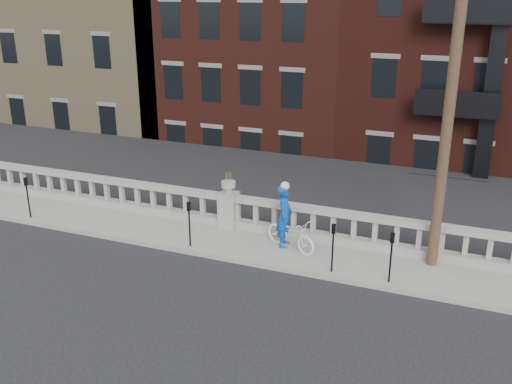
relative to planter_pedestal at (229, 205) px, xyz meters
The scene contains 12 objects.
ground 4.04m from the planter_pedestal, 90.00° to the right, with size 120.00×120.00×0.00m, color black.
sidewalk 1.21m from the planter_pedestal, 90.00° to the right, with size 32.00×2.20×0.15m, color gray.
balustrade 0.19m from the planter_pedestal, ahead, with size 28.00×0.34×1.03m.
planter_pedestal is the anchor object (origin of this frame).
lower_level 19.19m from the planter_pedestal, 88.31° to the left, with size 80.00×44.00×20.80m.
utility_pole 7.61m from the planter_pedestal, ahead, with size 1.60×0.28×10.00m.
parking_meter_a 6.56m from the planter_pedestal, 164.08° to the right, with size 0.10×0.09×1.36m.
parking_meter_b 1.86m from the planter_pedestal, 103.09° to the right, with size 0.10×0.09×1.36m.
parking_meter_c 4.20m from the planter_pedestal, 25.38° to the right, with size 0.10×0.09×1.36m.
parking_meter_d 5.60m from the planter_pedestal, 18.78° to the right, with size 0.10×0.09×1.36m.
bicycle 2.51m from the planter_pedestal, 20.65° to the right, with size 0.62×1.77×0.93m, color white.
cyclist 2.22m from the planter_pedestal, 19.15° to the right, with size 0.67×0.44×1.84m, color #0B45B2.
Camera 1 is at (6.98, -11.09, 7.22)m, focal length 40.00 mm.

